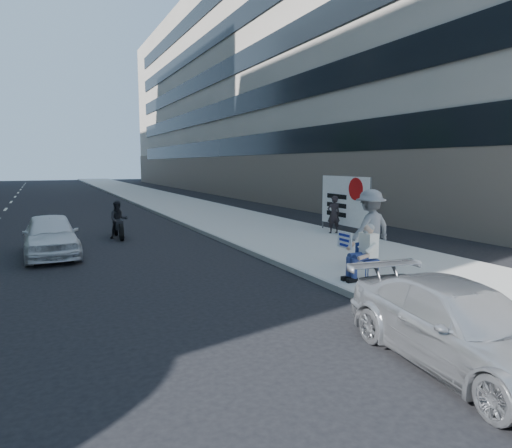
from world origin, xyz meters
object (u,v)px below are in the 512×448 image
seated_protester (363,249)px  parked_sedan (462,327)px  pedestrian_woman (334,215)px  white_sedan_near (51,235)px  motorcycle (118,222)px  protest_banner (345,201)px  jogger (370,229)px

seated_protester → parked_sedan: 4.34m
seated_protester → pedestrian_woman: pedestrian_woman is taller
white_sedan_near → motorcycle: bearing=46.0°
protest_banner → white_sedan_near: 10.45m
white_sedan_near → jogger: bearing=-39.9°
seated_protester → white_sedan_near: 9.45m
pedestrian_woman → motorcycle: size_ratio=0.71×
seated_protester → white_sedan_near: bearing=133.5°
parked_sedan → motorcycle: bearing=107.0°
seated_protester → pedestrian_woman: (3.51, 6.23, 0.01)m
jogger → motorcycle: bearing=-68.3°
jogger → parked_sedan: 5.59m
parked_sedan → motorcycle: 13.78m
parked_sedan → white_sedan_near: bearing=120.7°
motorcycle → seated_protester: bearing=-64.1°
protest_banner → motorcycle: protest_banner is taller
parked_sedan → jogger: bearing=70.1°
protest_banner → motorcycle: bearing=156.9°
pedestrian_woman → white_sedan_near: bearing=4.4°
pedestrian_woman → protest_banner: 0.67m
seated_protester → jogger: size_ratio=0.64×
protest_banner → motorcycle: (-7.98, 3.40, -0.76)m
seated_protester → motorcycle: 10.31m
protest_banner → jogger: bearing=-119.8°
seated_protester → protest_banner: (3.89, 6.06, 0.53)m
seated_protester → white_sedan_near: (-6.50, 6.86, -0.22)m
seated_protester → parked_sedan: (-1.49, -4.07, -0.29)m
protest_banner → white_sedan_near: (-10.39, 0.79, -0.75)m
seated_protester → parked_sedan: bearing=-110.1°
seated_protester → protest_banner: 7.22m
jogger → motorcycle: size_ratio=0.99×
seated_protester → protest_banner: bearing=57.3°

